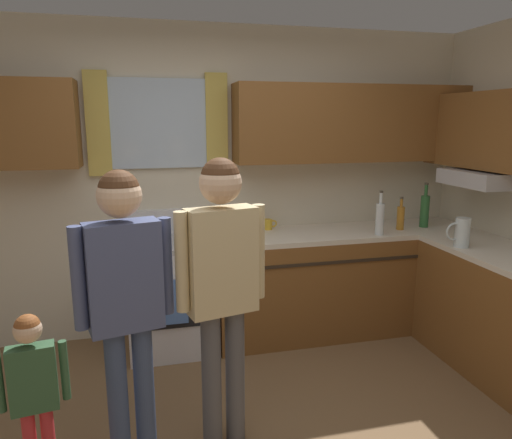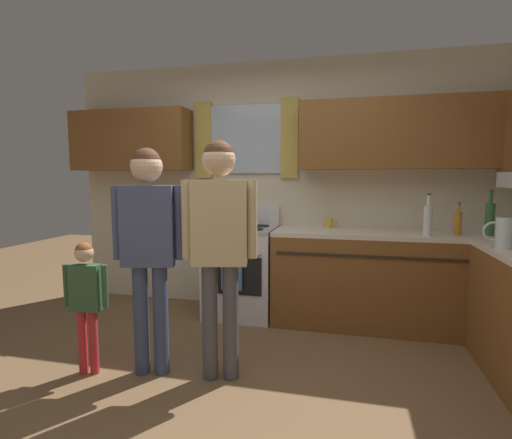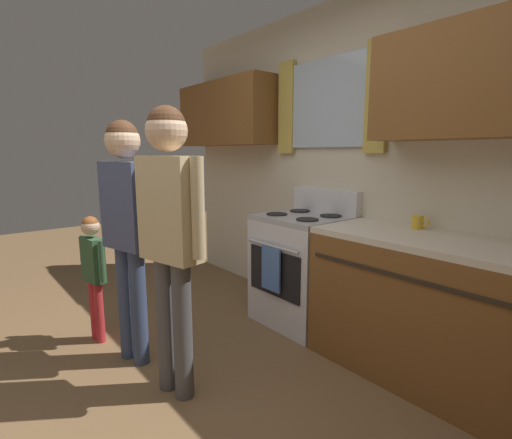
{
  "view_description": "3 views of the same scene",
  "coord_description": "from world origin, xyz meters",
  "px_view_note": "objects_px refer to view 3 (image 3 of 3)",
  "views": [
    {
      "loc": [
        -0.53,
        -2.12,
        1.83
      ],
      "look_at": [
        0.14,
        0.61,
        1.24
      ],
      "focal_mm": 33.09,
      "sensor_mm": 36.0,
      "label": 1
    },
    {
      "loc": [
        0.71,
        -2.21,
        1.4
      ],
      "look_at": [
        0.05,
        0.57,
        1.09
      ],
      "focal_mm": 27.36,
      "sensor_mm": 36.0,
      "label": 2
    },
    {
      "loc": [
        1.74,
        -0.67,
        1.4
      ],
      "look_at": [
        0.15,
        0.64,
        1.03
      ],
      "focal_mm": 26.51,
      "sensor_mm": 36.0,
      "label": 3
    }
  ],
  "objects_px": {
    "small_child": "(93,264)",
    "mug_mustard_yellow": "(418,222)",
    "stove_oven": "(303,267)",
    "adult_holding_child": "(127,215)",
    "adult_in_plaid": "(170,220)"
  },
  "relations": [
    {
      "from": "stove_oven",
      "to": "adult_holding_child",
      "type": "height_order",
      "value": "adult_holding_child"
    },
    {
      "from": "adult_in_plaid",
      "to": "mug_mustard_yellow",
      "type": "bearing_deg",
      "value": 65.82
    },
    {
      "from": "mug_mustard_yellow",
      "to": "small_child",
      "type": "height_order",
      "value": "mug_mustard_yellow"
    },
    {
      "from": "adult_in_plaid",
      "to": "stove_oven",
      "type": "bearing_deg",
      "value": 98.99
    },
    {
      "from": "stove_oven",
      "to": "small_child",
      "type": "distance_m",
      "value": 1.62
    },
    {
      "from": "mug_mustard_yellow",
      "to": "adult_in_plaid",
      "type": "distance_m",
      "value": 1.61
    },
    {
      "from": "mug_mustard_yellow",
      "to": "adult_holding_child",
      "type": "xyz_separation_m",
      "value": [
        -1.16,
        -1.52,
        0.06
      ]
    },
    {
      "from": "stove_oven",
      "to": "adult_holding_child",
      "type": "relative_size",
      "value": 0.69
    },
    {
      "from": "stove_oven",
      "to": "small_child",
      "type": "xyz_separation_m",
      "value": [
        -0.74,
        -1.44,
        0.13
      ]
    },
    {
      "from": "adult_holding_child",
      "to": "adult_in_plaid",
      "type": "height_order",
      "value": "adult_in_plaid"
    },
    {
      "from": "small_child",
      "to": "mug_mustard_yellow",
      "type": "bearing_deg",
      "value": 45.42
    },
    {
      "from": "stove_oven",
      "to": "adult_in_plaid",
      "type": "bearing_deg",
      "value": -81.01
    },
    {
      "from": "small_child",
      "to": "adult_holding_child",
      "type": "bearing_deg",
      "value": 13.63
    },
    {
      "from": "mug_mustard_yellow",
      "to": "adult_in_plaid",
      "type": "bearing_deg",
      "value": -114.18
    },
    {
      "from": "stove_oven",
      "to": "mug_mustard_yellow",
      "type": "distance_m",
      "value": 1.0
    }
  ]
}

